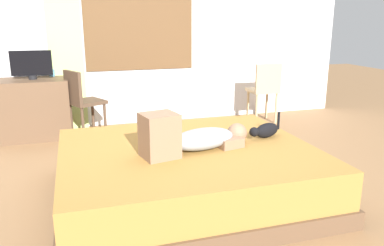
# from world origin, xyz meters

# --- Properties ---
(ground_plane) EXTENTS (16.00, 16.00, 0.00)m
(ground_plane) POSITION_xyz_m (0.00, 0.00, 0.00)
(ground_plane) COLOR olive
(back_wall_with_window) EXTENTS (6.40, 0.14, 2.90)m
(back_wall_with_window) POSITION_xyz_m (0.00, 2.53, 1.45)
(back_wall_with_window) COLOR silver
(back_wall_with_window) RESTS_ON ground
(bed) EXTENTS (2.09, 1.78, 0.44)m
(bed) POSITION_xyz_m (0.03, -0.07, 0.22)
(bed) COLOR brown
(bed) RESTS_ON ground
(person_lying) EXTENTS (0.94, 0.43, 0.34)m
(person_lying) POSITION_xyz_m (0.05, -0.16, 0.55)
(person_lying) COLOR #8C939E
(person_lying) RESTS_ON bed
(cat) EXTENTS (0.34, 0.19, 0.21)m
(cat) POSITION_xyz_m (0.77, -0.00, 0.50)
(cat) COLOR black
(cat) RESTS_ON bed
(desk) EXTENTS (0.90, 0.56, 0.74)m
(desk) POSITION_xyz_m (-1.34, 2.13, 0.37)
(desk) COLOR brown
(desk) RESTS_ON ground
(tv_monitor) EXTENTS (0.48, 0.10, 0.35)m
(tv_monitor) POSITION_xyz_m (-1.30, 2.13, 0.92)
(tv_monitor) COLOR black
(tv_monitor) RESTS_ON desk
(cup) EXTENTS (0.07, 0.07, 0.09)m
(cup) POSITION_xyz_m (-1.08, 2.33, 0.78)
(cup) COLOR teal
(cup) RESTS_ON desk
(chair_by_desk) EXTENTS (0.51, 0.51, 0.86)m
(chair_by_desk) POSITION_xyz_m (-0.75, 1.89, 0.51)
(chair_by_desk) COLOR #4C3828
(chair_by_desk) RESTS_ON ground
(chair_spare) EXTENTS (0.39, 0.39, 0.86)m
(chair_spare) POSITION_xyz_m (1.77, 1.93, 0.51)
(chair_spare) COLOR tan
(chair_spare) RESTS_ON ground
(curtain_left) EXTENTS (0.44, 0.06, 2.37)m
(curtain_left) POSITION_xyz_m (-0.89, 2.41, 1.19)
(curtain_left) COLOR #ADCC75
(curtain_left) RESTS_ON ground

